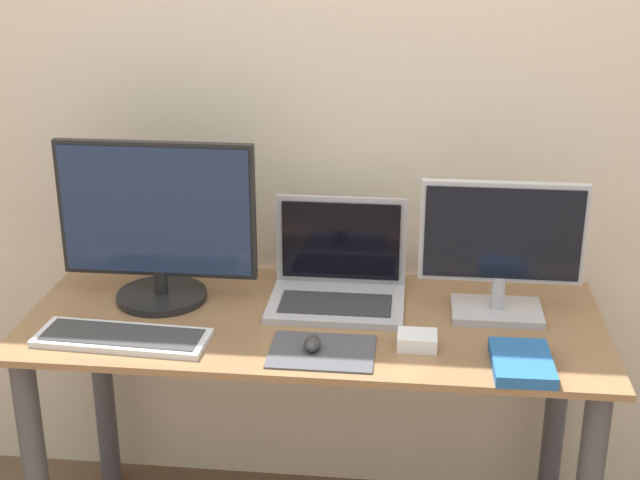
% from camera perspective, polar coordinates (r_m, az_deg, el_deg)
% --- Properties ---
extents(wall_back, '(7.00, 0.05, 2.50)m').
position_cam_1_polar(wall_back, '(2.52, 0.56, 9.20)').
color(wall_back, beige).
rests_on(wall_back, ground_plane).
extents(desk, '(1.50, 0.63, 0.75)m').
position_cam_1_polar(desk, '(2.40, -0.41, -8.44)').
color(desk, olive).
rests_on(desk, ground_plane).
extents(monitor_left, '(0.53, 0.24, 0.44)m').
position_cam_1_polar(monitor_left, '(2.39, -10.37, 0.92)').
color(monitor_left, black).
rests_on(monitor_left, desk).
extents(monitor_right, '(0.42, 0.16, 0.36)m').
position_cam_1_polar(monitor_right, '(2.31, 11.53, -0.56)').
color(monitor_right, '#B2B2B7').
rests_on(monitor_right, desk).
extents(laptop, '(0.36, 0.26, 0.27)m').
position_cam_1_polar(laptop, '(2.40, 1.17, -2.40)').
color(laptop, '#ADADB2').
rests_on(laptop, desk).
extents(keyboard, '(0.43, 0.17, 0.02)m').
position_cam_1_polar(keyboard, '(2.25, -12.54, -6.12)').
color(keyboard, silver).
rests_on(keyboard, desk).
extents(mousepad, '(0.25, 0.19, 0.00)m').
position_cam_1_polar(mousepad, '(2.15, 0.13, -7.15)').
color(mousepad, '#47474C').
rests_on(mousepad, desk).
extents(mouse, '(0.04, 0.07, 0.03)m').
position_cam_1_polar(mouse, '(2.15, -0.48, -6.63)').
color(mouse, '#333333').
rests_on(mouse, mousepad).
extents(book, '(0.14, 0.20, 0.03)m').
position_cam_1_polar(book, '(2.13, 12.79, -7.66)').
color(book, '#235B9E').
rests_on(book, desk).
extents(power_brick, '(0.10, 0.08, 0.04)m').
position_cam_1_polar(power_brick, '(2.18, 6.23, -6.41)').
color(power_brick, white).
rests_on(power_brick, desk).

